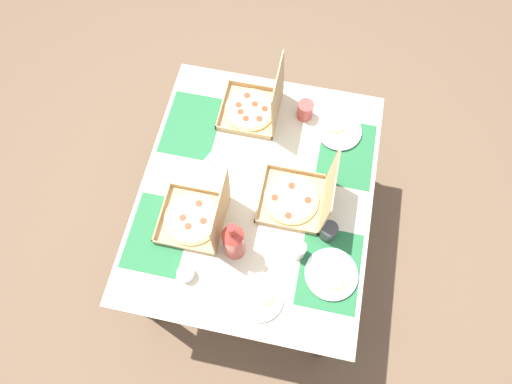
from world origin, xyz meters
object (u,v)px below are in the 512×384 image
plate_far_left (339,130)px  cup_spare (305,110)px  plate_near_left (260,298)px  cup_red (328,231)px  condiment_bowl (186,274)px  cup_clear_left (298,250)px  plate_far_right (332,275)px  pizza_box_corner_right (198,217)px  pizza_box_edge_far (256,107)px  soda_bottle (234,241)px  pizza_box_corner_left (299,197)px

plate_far_left → cup_spare: bearing=-107.6°
plate_near_left → cup_spare: (-0.92, 0.04, 0.04)m
cup_spare → plate_far_left: bearing=72.4°
cup_red → condiment_bowl: size_ratio=1.34×
cup_clear_left → condiment_bowl: size_ratio=1.45×
plate_far_right → cup_clear_left: (-0.07, -0.16, 0.04)m
condiment_bowl → pizza_box_corner_right: bearing=-178.2°
pizza_box_corner_right → cup_red: pizza_box_corner_right is taller
plate_far_right → condiment_bowl: (0.13, -0.61, 0.02)m
plate_far_right → plate_far_left: 0.71m
pizza_box_edge_far → soda_bottle: size_ratio=0.99×
pizza_box_edge_far → plate_far_right: pizza_box_edge_far is taller
soda_bottle → cup_clear_left: soda_bottle is taller
pizza_box_edge_far → plate_far_right: (0.74, 0.48, -0.04)m
cup_clear_left → plate_far_right: bearing=67.7°
plate_near_left → cup_red: bearing=144.7°
condiment_bowl → pizza_box_corner_left: bearing=136.4°
pizza_box_corner_right → cup_spare: size_ratio=3.41×
pizza_box_edge_far → plate_near_left: (0.89, 0.20, -0.04)m
soda_bottle → condiment_bowl: size_ratio=4.60×
cup_clear_left → condiment_bowl: 0.49m
plate_far_right → pizza_box_corner_right: bearing=-101.2°
pizza_box_corner_right → cup_clear_left: bearing=83.0°
pizza_box_corner_right → cup_clear_left: size_ratio=3.17×
pizza_box_corner_right → plate_near_left: size_ratio=1.58×
plate_far_left → pizza_box_edge_far: bearing=-93.4°
plate_near_left → condiment_bowl: size_ratio=2.90×
pizza_box_corner_right → cup_red: bearing=95.5°
pizza_box_corner_right → plate_far_left: 0.81m
pizza_box_corner_right → plate_far_right: pizza_box_corner_right is taller
cup_clear_left → plate_near_left: bearing=-28.7°
cup_clear_left → cup_red: size_ratio=1.08×
pizza_box_corner_left → condiment_bowl: pizza_box_corner_left is taller
cup_red → condiment_bowl: cup_red is taller
cup_clear_left → condiment_bowl: cup_clear_left is taller
pizza_box_edge_far → pizza_box_corner_right: size_ratio=1.00×
plate_far_right → cup_red: 0.19m
pizza_box_edge_far → cup_red: (0.56, 0.44, -0.00)m
cup_clear_left → cup_spare: cup_clear_left is taller
plate_near_left → soda_bottle: (-0.18, -0.15, 0.12)m
pizza_box_corner_right → cup_clear_left: pizza_box_corner_right is taller
pizza_box_edge_far → cup_red: size_ratio=3.42×
soda_bottle → cup_spare: size_ratio=3.42×
condiment_bowl → plate_far_right: bearing=101.7°
condiment_bowl → plate_far_left: bearing=147.0°
plate_far_right → cup_red: size_ratio=2.43×
pizza_box_corner_right → cup_red: (-0.05, 0.57, -0.00)m
cup_red → cup_spare: bearing=-161.5°
cup_spare → pizza_box_edge_far: bearing=-82.5°
pizza_box_edge_far → soda_bottle: soda_bottle is taller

